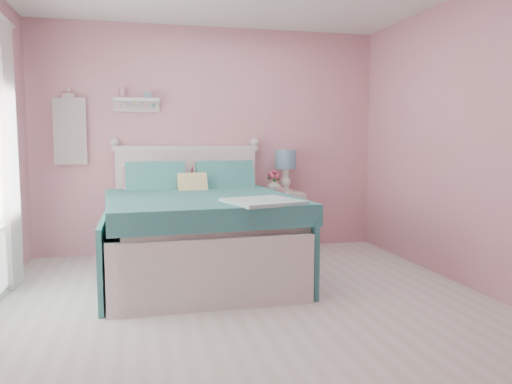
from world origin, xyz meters
name	(u,v)px	position (x,y,z in m)	size (l,w,h in m)	color
floor	(254,312)	(0.00, 0.00, 0.00)	(4.50, 4.50, 0.00)	beige
room_shell	(254,102)	(0.00, 0.00, 1.58)	(4.50, 4.50, 4.50)	#D3868B
bed	(198,232)	(-0.29, 1.18, 0.41)	(1.79, 2.19, 1.24)	silver
nightstand	(280,221)	(0.77, 1.99, 0.35)	(0.48, 0.48, 0.70)	beige
table_lamp	(286,163)	(0.86, 2.04, 1.04)	(0.25, 0.25, 0.49)	white
vase	(274,185)	(0.70, 1.98, 0.78)	(0.16, 0.16, 0.17)	silver
teacup	(280,190)	(0.73, 1.83, 0.74)	(0.10, 0.10, 0.08)	pink
roses	(274,175)	(0.69, 1.97, 0.90)	(0.14, 0.11, 0.12)	#C74468
wall_shelf	(136,101)	(-0.84, 2.19, 1.73)	(0.50, 0.15, 0.25)	silver
hanging_dress	(70,131)	(-1.55, 2.18, 1.40)	(0.34, 0.03, 0.72)	white
curtain_far	(10,155)	(-1.92, 1.14, 1.18)	(0.04, 0.40, 2.32)	white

